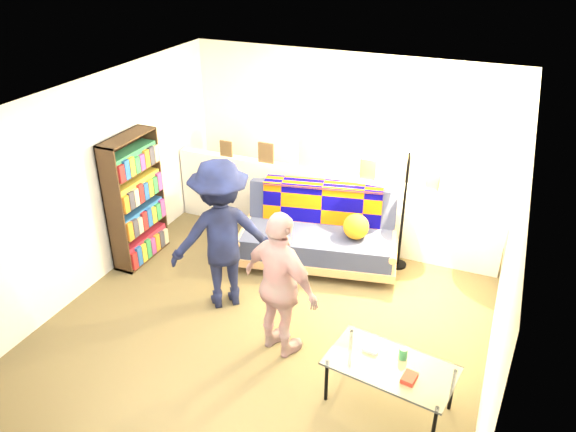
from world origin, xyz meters
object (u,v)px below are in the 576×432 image
object	(u,v)px
floor_lamp	(407,183)
futon_sofa	(320,234)
bookshelf	(135,203)
person_right	(281,286)
person_left	(221,235)
coffee_table	(391,368)

from	to	relation	value
floor_lamp	futon_sofa	bearing A→B (deg)	-162.09
bookshelf	person_right	size ratio (longest dim) A/B	1.06
person_left	bookshelf	bearing A→B (deg)	-55.94
floor_lamp	person_right	size ratio (longest dim) A/B	1.03
bookshelf	floor_lamp	world-z (taller)	bookshelf
bookshelf	person_left	bearing A→B (deg)	-16.37
bookshelf	coffee_table	size ratio (longest dim) A/B	1.39
bookshelf	person_left	world-z (taller)	person_left
person_left	person_right	size ratio (longest dim) A/B	1.11
coffee_table	person_left	distance (m)	2.30
coffee_table	floor_lamp	size ratio (longest dim) A/B	0.74
coffee_table	floor_lamp	world-z (taller)	floor_lamp
bookshelf	coffee_table	xyz separation A→B (m)	(3.56, -1.24, -0.34)
futon_sofa	floor_lamp	world-z (taller)	floor_lamp
coffee_table	bookshelf	bearing A→B (deg)	160.78
bookshelf	person_right	bearing A→B (deg)	-21.52
coffee_table	person_left	world-z (taller)	person_left
floor_lamp	person_left	size ratio (longest dim) A/B	0.93
coffee_table	futon_sofa	bearing A→B (deg)	124.52
bookshelf	futon_sofa	bearing A→B (deg)	20.14
futon_sofa	person_right	bearing A→B (deg)	-82.94
person_right	floor_lamp	bearing A→B (deg)	-89.21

